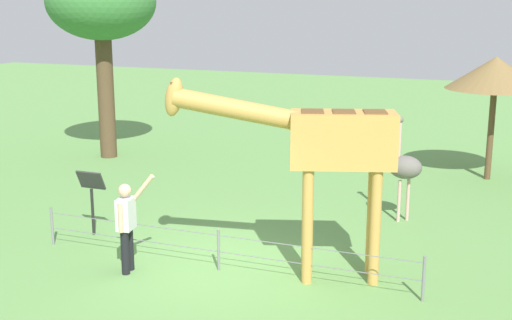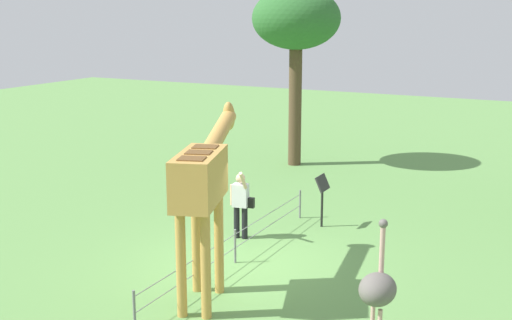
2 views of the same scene
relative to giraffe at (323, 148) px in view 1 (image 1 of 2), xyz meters
The scene contains 8 objects.
ground_plane 2.87m from the giraffe, ahead, with size 60.00×60.00×0.00m, color #60934C.
giraffe is the anchor object (origin of this frame).
visitor 3.59m from the giraffe, 16.62° to the left, with size 0.61×0.58×1.73m.
ostrich 3.80m from the giraffe, 102.66° to the right, with size 0.70×0.56×2.25m.
shade_hut_aside 8.17m from the giraffe, 106.42° to the right, with size 2.48×2.48×3.19m.
tree_east 10.79m from the giraffe, 37.52° to the right, with size 3.11×3.11×5.61m.
info_sign 5.04m from the giraffe, ahead, with size 0.56×0.21×1.32m.
wire_fence 2.57m from the giraffe, 10.36° to the left, with size 7.05×0.05×0.75m.
Camera 1 is at (-4.63, 10.34, 4.65)m, focal length 47.86 mm.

